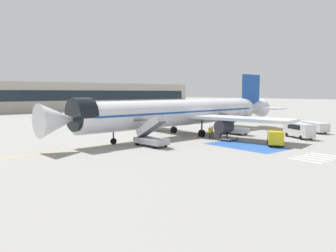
{
  "coord_description": "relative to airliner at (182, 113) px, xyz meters",
  "views": [
    {
      "loc": [
        -35.5,
        -38.26,
        6.93
      ],
      "look_at": [
        -3.74,
        -0.1,
        1.83
      ],
      "focal_mm": 35.0,
      "sensor_mm": 36.0,
      "label": 1
    }
  ],
  "objects": [
    {
      "name": "service_van_0",
      "position": [
        2.99,
        -14.96,
        -2.51
      ],
      "size": [
        4.97,
        4.28,
        1.99
      ],
      "rotation": [
        0.0,
        0.0,
        5.33
      ],
      "color": "yellow",
      "rests_on": "ground_plane"
    },
    {
      "name": "traffic_cone_0",
      "position": [
        -1.25,
        -4.23,
        -3.46
      ],
      "size": [
        0.46,
        0.46,
        0.51
      ],
      "color": "orange",
      "rests_on": "ground_plane"
    },
    {
      "name": "ground_plane",
      "position": [
        0.22,
        -0.53,
        -3.71
      ],
      "size": [
        600.0,
        600.0,
        0.0
      ],
      "primitive_type": "plane",
      "color": "gray"
    },
    {
      "name": "apron_stand_patch_blue",
      "position": [
        -0.57,
        -13.02,
        -3.71
      ],
      "size": [
        5.88,
        10.11,
        0.01
      ],
      "primitive_type": "cube",
      "color": "#2856A8",
      "rests_on": "ground_plane"
    },
    {
      "name": "airliner",
      "position": [
        0.0,
        0.0,
        0.0
      ],
      "size": [
        46.85,
        34.11,
        10.46
      ],
      "rotation": [
        0.0,
        0.0,
        1.63
      ],
      "color": "silver",
      "rests_on": "ground_plane"
    },
    {
      "name": "service_van_1",
      "position": [
        11.7,
        -13.51,
        -2.35
      ],
      "size": [
        4.03,
        5.79,
        2.3
      ],
      "rotation": [
        0.0,
        0.0,
        5.84
      ],
      "color": "silver",
      "rests_on": "ground_plane"
    },
    {
      "name": "apron_walkway_bar_3",
      "position": [
        0.03,
        -22.51,
        -3.71
      ],
      "size": [
        0.44,
        3.6,
        0.01
      ],
      "primitive_type": "cube",
      "color": "silver",
      "rests_on": "ground_plane"
    },
    {
      "name": "apron_walkway_bar_2",
      "position": [
        -1.17,
        -22.51,
        -3.71
      ],
      "size": [
        0.44,
        3.6,
        0.01
      ],
      "primitive_type": "cube",
      "color": "silver",
      "rests_on": "ground_plane"
    },
    {
      "name": "apron_walkway_bar_4",
      "position": [
        1.23,
        -22.51,
        -3.71
      ],
      "size": [
        0.44,
        3.6,
        0.01
      ],
      "primitive_type": "cube",
      "color": "silver",
      "rests_on": "ground_plane"
    },
    {
      "name": "apron_leadline_yellow",
      "position": [
        -0.57,
        -0.03,
        -3.71
      ],
      "size": [
        79.93,
        4.93,
        0.01
      ],
      "primitive_type": "cube",
      "rotation": [
        0.0,
        0.0,
        1.63
      ],
      "color": "gold",
      "rests_on": "ground_plane"
    },
    {
      "name": "apron_walkway_bar_0",
      "position": [
        -3.57,
        -22.51,
        -3.71
      ],
      "size": [
        0.44,
        3.6,
        0.01
      ],
      "primitive_type": "cube",
      "color": "silver",
      "rests_on": "ground_plane"
    },
    {
      "name": "boarding_stairs_aft",
      "position": [
        7.8,
        -4.14,
        -2.71
      ],
      "size": [
        2.48,
        5.33,
        4.12
      ],
      "rotation": [
        0.0,
        0.0,
        0.06
      ],
      "color": "#ADB2BA",
      "rests_on": "ground_plane"
    },
    {
      "name": "ground_crew_2",
      "position": [
        1.57,
        -5.03,
        -2.64
      ],
      "size": [
        0.48,
        0.45,
        1.85
      ],
      "rotation": [
        0.0,
        0.0,
        3.81
      ],
      "color": "#191E38",
      "rests_on": "ground_plane"
    },
    {
      "name": "ground_crew_3",
      "position": [
        2.5,
        -5.92,
        -2.75
      ],
      "size": [
        0.44,
        0.24,
        1.68
      ],
      "rotation": [
        0.0,
        0.0,
        3.17
      ],
      "color": "black",
      "rests_on": "ground_plane"
    },
    {
      "name": "terminal_building",
      "position": [
        5.86,
        82.46,
        1.59
      ],
      "size": [
        131.43,
        12.1,
        10.6
      ],
      "color": "#B2AD9E",
      "rests_on": "ground_plane"
    },
    {
      "name": "ground_crew_0",
      "position": [
        3.25,
        -6.53,
        -2.66
      ],
      "size": [
        0.44,
        0.48,
        1.82
      ],
      "rotation": [
        0.0,
        0.0,
        2.22
      ],
      "color": "#2D2D33",
      "rests_on": "ground_plane"
    },
    {
      "name": "boarding_stairs_forward",
      "position": [
        -10.19,
        -5.21,
        -2.7
      ],
      "size": [
        2.48,
        5.33,
        4.16
      ],
      "rotation": [
        0.0,
        0.0,
        0.06
      ],
      "color": "#ADB2BA",
      "rests_on": "ground_plane"
    },
    {
      "name": "apron_walkway_bar_1",
      "position": [
        -2.37,
        -22.51,
        -3.71
      ],
      "size": [
        0.44,
        3.6,
        0.01
      ],
      "primitive_type": "cube",
      "color": "silver",
      "rests_on": "ground_plane"
    },
    {
      "name": "service_van_2",
      "position": [
        20.15,
        -11.66,
        -2.61
      ],
      "size": [
        4.16,
        5.84,
        1.81
      ],
      "rotation": [
        0.0,
        0.0,
        2.72
      ],
      "color": "silver",
      "rests_on": "ground_plane"
    },
    {
      "name": "fuel_tanker",
      "position": [
        8.66,
        19.68,
        -2.08
      ],
      "size": [
        9.25,
        3.22,
        3.27
      ],
      "rotation": [
        0.0,
        0.0,
        1.49
      ],
      "color": "#38383D",
      "rests_on": "ground_plane"
    },
    {
      "name": "baggage_cart",
      "position": [
        1.53,
        -8.5,
        -3.46
      ],
      "size": [
        2.78,
        1.85,
        0.87
      ],
      "rotation": [
        0.0,
        0.0,
        4.85
      ],
      "color": "gray",
      "rests_on": "ground_plane"
    },
    {
      "name": "ground_crew_1",
      "position": [
        0.64,
        -5.38,
        -2.68
      ],
      "size": [
        0.45,
        0.27,
        1.79
      ],
      "rotation": [
        0.0,
        0.0,
        6.2
      ],
      "color": "#2D2D33",
      "rests_on": "ground_plane"
    }
  ]
}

